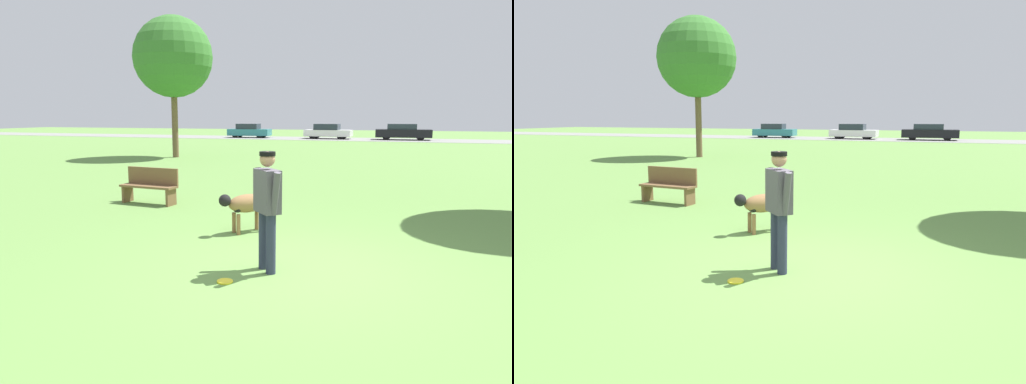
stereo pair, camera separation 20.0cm
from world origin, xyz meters
The scene contains 10 objects.
ground_plane centered at (0.00, 0.00, 0.00)m, with size 120.00×120.00×0.00m, color #608C42.
far_road_strip centered at (0.00, 34.82, 0.01)m, with size 120.00×6.00×0.01m.
person centered at (-0.38, -0.13, 0.94)m, with size 0.52×0.55×1.60m.
dog centered at (-1.36, 1.70, 0.51)m, with size 0.85×0.90×0.72m.
frisbee centered at (-0.76, -0.70, 0.01)m, with size 0.21×0.21×0.02m.
tree_far_left centered at (-9.69, 14.53, 4.82)m, with size 3.85×3.85×6.76m.
parked_car_teal centered at (-12.97, 34.84, 0.63)m, with size 3.96×1.92×1.29m.
parked_car_white centered at (-5.60, 34.98, 0.65)m, with size 4.15×1.96×1.32m.
parked_car_black centered at (0.75, 35.12, 0.68)m, with size 4.58×1.98×1.35m.
park_bench centered at (-4.42, 3.57, 0.45)m, with size 1.43×0.52×0.84m.
Camera 2 is at (1.53, -5.66, 2.06)m, focal length 32.00 mm.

